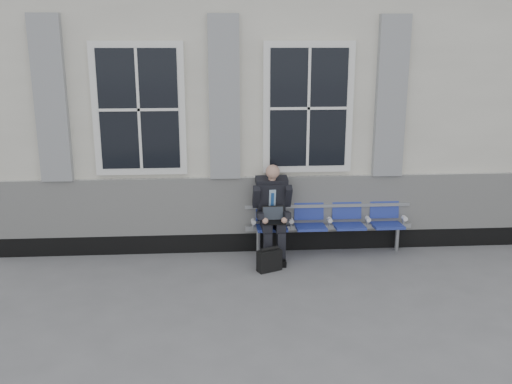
{
  "coord_description": "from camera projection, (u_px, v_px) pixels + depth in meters",
  "views": [
    {
      "loc": [
        -1.02,
        -7.02,
        3.24
      ],
      "look_at": [
        -0.47,
        0.9,
        1.11
      ],
      "focal_mm": 40.0,
      "sensor_mm": 36.0,
      "label": 1
    }
  ],
  "objects": [
    {
      "name": "ground",
      "position": [
        295.0,
        288.0,
        7.68
      ],
      "size": [
        70.0,
        70.0,
        0.0
      ],
      "primitive_type": "plane",
      "color": "slate",
      "rests_on": "ground"
    },
    {
      "name": "briefcase",
      "position": [
        269.0,
        260.0,
        8.21
      ],
      "size": [
        0.38,
        0.28,
        0.36
      ],
      "color": "black",
      "rests_on": "ground"
    },
    {
      "name": "bench",
      "position": [
        329.0,
        218.0,
        8.85
      ],
      "size": [
        2.6,
        0.47,
        0.91
      ],
      "color": "#9EA0A3",
      "rests_on": "ground"
    },
    {
      "name": "station_building",
      "position": [
        271.0,
        97.0,
        10.44
      ],
      "size": [
        14.4,
        4.4,
        4.49
      ],
      "color": "silver",
      "rests_on": "ground"
    },
    {
      "name": "businessman",
      "position": [
        272.0,
        208.0,
        8.6
      ],
      "size": [
        0.59,
        0.79,
        1.45
      ],
      "color": "black",
      "rests_on": "ground"
    }
  ]
}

